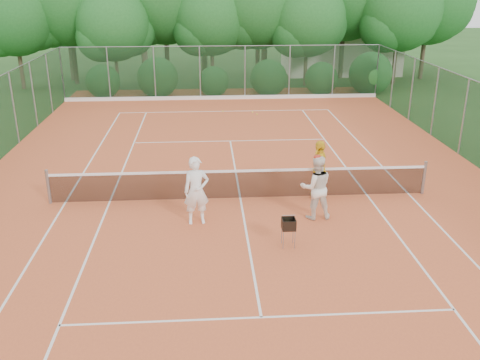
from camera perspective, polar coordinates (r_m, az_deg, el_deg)
name	(u,v)px	position (r m, az deg, el deg)	size (l,w,h in m)	color
ground	(240,199)	(17.04, 0.03, -2.02)	(120.00, 120.00, 0.00)	#214719
clay_court	(240,199)	(17.04, 0.03, -1.99)	(18.00, 36.00, 0.02)	#D15D30
club_building	(340,51)	(41.25, 10.59, 13.33)	(8.00, 5.00, 3.00)	beige
tennis_net	(240,183)	(16.84, 0.03, -0.35)	(11.97, 0.10, 1.10)	gray
player_white	(196,191)	(15.05, -4.67, -1.15)	(0.71, 0.47, 1.96)	white
player_center_grp	(316,187)	(15.48, 8.11, -0.76)	(0.95, 0.76, 1.93)	white
player_yellow	(319,169)	(16.99, 8.43, 1.15)	(1.10, 0.46, 1.88)	yellow
ball_hopper	(289,225)	(13.89, 5.21, -4.75)	(0.34, 0.34, 0.78)	gray
stray_ball_a	(257,114)	(27.58, 1.82, 7.03)	(0.07, 0.07, 0.07)	yellow
stray_ball_b	(223,111)	(28.24, -1.83, 7.35)	(0.07, 0.07, 0.07)	yellow
stray_ball_c	(253,112)	(28.06, 1.35, 7.27)	(0.07, 0.07, 0.07)	yellow
court_markings	(240,198)	(17.03, 0.03, -1.95)	(11.03, 23.83, 0.01)	white
fence_back	(223,73)	(31.11, -1.88, 11.36)	(18.07, 0.07, 3.00)	#19381E
tropical_treeline	(241,3)	(36.01, 0.13, 18.40)	(32.10, 8.49, 15.03)	brown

